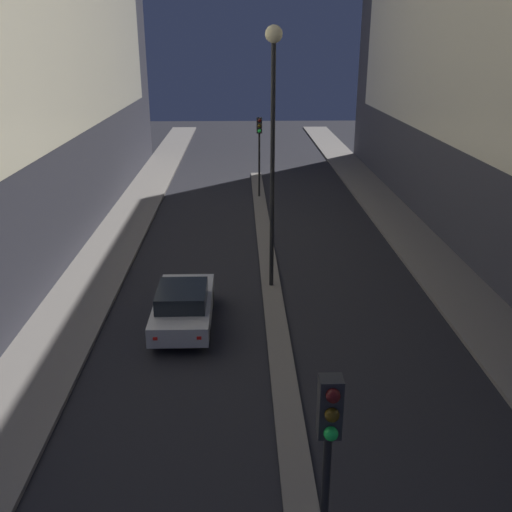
% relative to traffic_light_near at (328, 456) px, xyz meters
% --- Properties ---
extents(median_strip, '(0.73, 36.11, 0.11)m').
position_rel_traffic_light_near_xyz_m(median_strip, '(0.00, 15.76, -3.49)').
color(median_strip, '#66605B').
rests_on(median_strip, ground).
extents(traffic_light_near, '(0.32, 0.42, 4.69)m').
position_rel_traffic_light_near_xyz_m(traffic_light_near, '(0.00, 0.00, 0.00)').
color(traffic_light_near, black).
rests_on(traffic_light_near, median_strip).
extents(traffic_light_mid, '(0.32, 0.42, 4.69)m').
position_rel_traffic_light_near_xyz_m(traffic_light_mid, '(0.00, 27.22, 0.00)').
color(traffic_light_mid, black).
rests_on(traffic_light_mid, median_strip).
extents(street_lamp, '(0.59, 0.59, 9.36)m').
position_rel_traffic_light_near_xyz_m(street_lamp, '(0.00, 13.82, 3.19)').
color(street_lamp, black).
rests_on(street_lamp, median_strip).
extents(car_left_lane, '(1.87, 4.32, 1.48)m').
position_rel_traffic_light_near_xyz_m(car_left_lane, '(-3.10, 10.75, -2.80)').
color(car_left_lane, '#B2B2B7').
rests_on(car_left_lane, ground).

